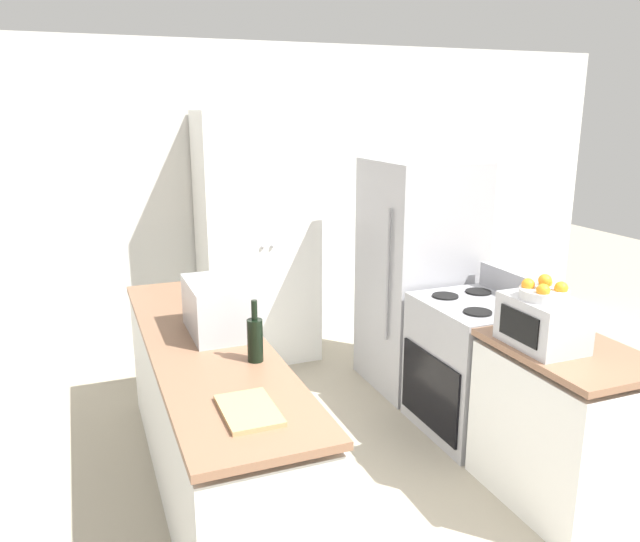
% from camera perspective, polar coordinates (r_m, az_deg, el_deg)
% --- Properties ---
extents(wall_back, '(7.00, 0.06, 2.60)m').
position_cam_1_polar(wall_back, '(5.43, -6.05, 6.44)').
color(wall_back, silver).
rests_on(wall_back, ground_plane).
extents(counter_left, '(0.60, 2.45, 0.88)m').
position_cam_1_polar(counter_left, '(3.55, -10.05, -13.16)').
color(counter_left, silver).
rests_on(counter_left, ground_plane).
extents(counter_right, '(0.60, 0.87, 0.88)m').
position_cam_1_polar(counter_right, '(3.65, 21.22, -13.25)').
color(counter_right, silver).
rests_on(counter_right, ground_plane).
extents(pantry_cabinet, '(0.93, 0.58, 2.06)m').
position_cam_1_polar(pantry_cabinet, '(5.15, -5.75, 2.91)').
color(pantry_cabinet, white).
rests_on(pantry_cabinet, ground_plane).
extents(stove, '(0.66, 0.74, 1.04)m').
position_cam_1_polar(stove, '(4.22, 13.88, -8.40)').
color(stove, '#9E9EA3').
rests_on(stove, ground_plane).
extents(refrigerator, '(0.73, 0.76, 1.71)m').
position_cam_1_polar(refrigerator, '(4.73, 9.02, -0.39)').
color(refrigerator, '#A3A3A8').
rests_on(refrigerator, ground_plane).
extents(microwave, '(0.34, 0.48, 0.29)m').
position_cam_1_polar(microwave, '(3.43, -9.11, -3.27)').
color(microwave, '#B2B2B7').
rests_on(microwave, counter_left).
extents(wine_bottle, '(0.08, 0.08, 0.31)m').
position_cam_1_polar(wine_bottle, '(3.04, -5.96, -6.17)').
color(wine_bottle, black).
rests_on(wine_bottle, counter_left).
extents(toaster_oven, '(0.30, 0.41, 0.26)m').
position_cam_1_polar(toaster_oven, '(3.39, 19.68, -4.45)').
color(toaster_oven, '#B2B2B7').
rests_on(toaster_oven, counter_right).
extents(fruit_bowl, '(0.25, 0.25, 0.13)m').
position_cam_1_polar(fruit_bowl, '(3.34, 19.80, -1.72)').
color(fruit_bowl, silver).
rests_on(fruit_bowl, toaster_oven).
extents(cutting_board, '(0.22, 0.34, 0.02)m').
position_cam_1_polar(cutting_board, '(2.59, -6.53, -12.54)').
color(cutting_board, tan).
rests_on(cutting_board, counter_left).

